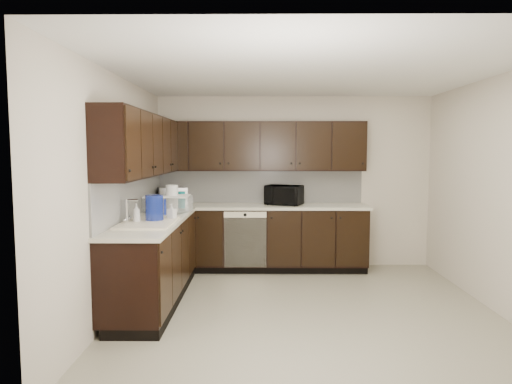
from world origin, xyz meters
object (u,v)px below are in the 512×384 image
Objects in this scene: toaster_oven at (173,196)px; storage_bin at (167,204)px; microwave at (284,195)px; blue_pitcher at (154,209)px; sink at (148,229)px.

toaster_oven is 0.82m from storage_bin.
microwave is 1.72× the size of blue_pitcher.
blue_pitcher reaches higher than sink.
sink is 2.83× the size of blue_pitcher.
microwave reaches higher than storage_bin.
microwave is at bearing 48.62° from sink.
sink is 2.10× the size of toaster_oven.
blue_pitcher is at bearing -88.40° from storage_bin.
sink reaches higher than toaster_oven.
blue_pitcher is at bearing 72.62° from sink.
blue_pitcher is (0.02, -0.79, 0.04)m from storage_bin.
toaster_oven is at bearing 92.26° from sink.
microwave reaches higher than toaster_oven.
storage_bin is at bearing 82.88° from blue_pitcher.
toaster_oven is 1.35× the size of blue_pitcher.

